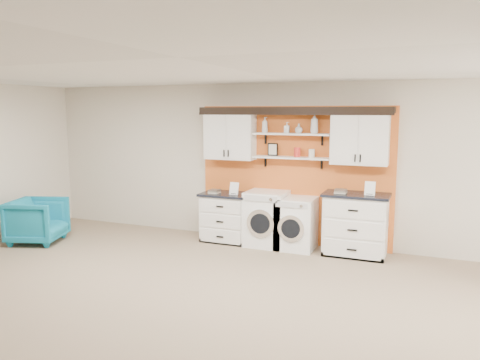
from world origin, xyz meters
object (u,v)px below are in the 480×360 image
at_px(base_cabinet_right, 355,225).
at_px(washer, 267,218).
at_px(armchair, 38,221).
at_px(base_cabinet_left, 227,217).
at_px(dryer, 296,223).

height_order(base_cabinet_right, washer, base_cabinet_right).
distance_m(base_cabinet_right, washer, 1.51).
xyz_separation_m(washer, armchair, (-3.82, -1.37, -0.08)).
height_order(base_cabinet_left, base_cabinet_right, base_cabinet_right).
relative_size(base_cabinet_left, armchair, 1.03).
height_order(base_cabinet_left, washer, washer).
relative_size(base_cabinet_right, armchair, 1.20).
relative_size(base_cabinet_left, dryer, 1.01).
bearing_deg(dryer, base_cabinet_right, 0.20).
relative_size(dryer, armchair, 1.02).
xyz_separation_m(base_cabinet_right, washer, (-1.51, -0.00, -0.03)).
relative_size(base_cabinet_left, base_cabinet_right, 0.86).
bearing_deg(washer, dryer, -0.00).
bearing_deg(base_cabinet_left, armchair, -155.85).
distance_m(dryer, armchair, 4.56).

